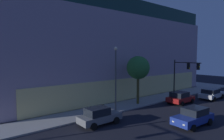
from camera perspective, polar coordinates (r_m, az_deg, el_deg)
modern_building at (r=39.90m, az=-7.77°, el=5.45°), size 36.25×28.56×14.85m
traffic_light_far_corner at (r=30.62m, az=20.48°, el=-0.29°), size 0.39×4.37×5.71m
street_lamp_sidewalk at (r=22.19m, az=1.11°, el=-0.06°), size 0.44×0.44×7.39m
sidewalk_tree at (r=25.52m, az=7.71°, el=0.61°), size 3.03×3.03×6.31m
car_grey at (r=18.77m, az=-3.83°, el=-13.33°), size 4.18×2.02×1.66m
car_blue at (r=20.07m, az=22.84°, el=-12.51°), size 4.47×2.19×1.65m
car_red at (r=28.19m, az=19.47°, el=-7.64°), size 4.03×2.25×1.60m
car_silver at (r=32.91m, az=27.24°, el=-6.18°), size 4.81×2.37×1.56m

